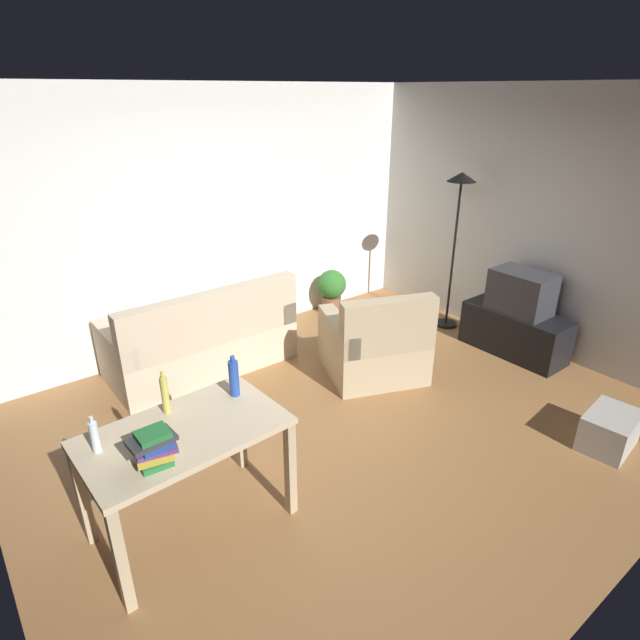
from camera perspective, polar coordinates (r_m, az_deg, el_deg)
ground_plane at (r=4.58m, az=2.93°, el=-11.08°), size 5.20×4.40×0.02m
wall_rear at (r=5.72m, az=-11.56°, el=10.78°), size 5.20×0.10×2.70m
wall_right at (r=5.94m, az=22.90°, el=9.87°), size 0.10×4.40×2.70m
couch at (r=5.33m, az=-12.80°, el=-2.33°), size 1.81×0.84×0.92m
tv_stand at (r=5.93m, az=20.67°, el=-1.26°), size 0.44×1.10×0.48m
tv at (r=5.76m, az=21.36°, el=2.88°), size 0.41×0.60×0.44m
torchiere_lamp at (r=6.04m, az=15.03°, el=11.76°), size 0.32×0.32×1.81m
desk at (r=3.34m, az=-14.66°, el=-13.16°), size 1.23×0.74×0.76m
potted_plant at (r=6.50m, az=1.31°, el=3.47°), size 0.36×0.36×0.57m
armchair at (r=5.10m, az=6.14°, el=-2.87°), size 1.15×1.12×0.92m
storage_box at (r=4.79m, az=29.34°, el=-10.57°), size 0.52×0.40×0.30m
bottle_clear at (r=3.20m, az=-23.60°, el=-11.72°), size 0.05×0.05×0.23m
bottle_squat at (r=3.39m, az=-16.75°, el=-7.86°), size 0.05×0.05×0.29m
bottle_blue at (r=3.47m, az=-9.49°, el=-6.31°), size 0.07×0.07×0.29m
book_stack at (r=3.00m, az=-17.85°, el=-13.26°), size 0.27×0.21×0.20m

